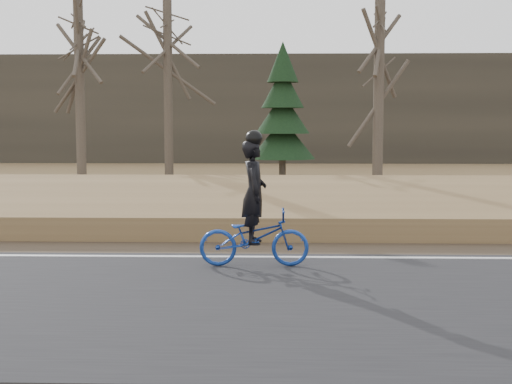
{
  "coord_description": "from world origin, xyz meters",
  "views": [
    {
      "loc": [
        -4.64,
        -11.27,
        2.25
      ],
      "look_at": [
        -4.98,
        0.5,
        1.1
      ],
      "focal_mm": 50.0,
      "sensor_mm": 36.0,
      "label": 1
    }
  ],
  "objects": [
    {
      "name": "embankment",
      "position": [
        0.0,
        4.2,
        0.22
      ],
      "size": [
        120.0,
        5.0,
        0.44
      ],
      "primitive_type": "cube",
      "color": "olive",
      "rests_on": "ground"
    },
    {
      "name": "treeline_backdrop",
      "position": [
        0.0,
        30.0,
        3.0
      ],
      "size": [
        120.0,
        4.0,
        6.0
      ],
      "primitive_type": "cube",
      "color": "#383328",
      "rests_on": "ground"
    },
    {
      "name": "ballast",
      "position": [
        0.0,
        8.0,
        0.23
      ],
      "size": [
        120.0,
        3.0,
        0.45
      ],
      "primitive_type": "cube",
      "color": "slate",
      "rests_on": "ground"
    },
    {
      "name": "railroad",
      "position": [
        0.0,
        8.0,
        0.53
      ],
      "size": [
        120.0,
        2.4,
        0.29
      ],
      "color": "black",
      "rests_on": "ballast"
    },
    {
      "name": "bare_tree_left",
      "position": [
        -8.98,
        17.33,
        4.5
      ],
      "size": [
        0.36,
        0.36,
        8.99
      ],
      "primitive_type": "cylinder",
      "color": "brown",
      "rests_on": "ground"
    },
    {
      "name": "bare_tree_far_left",
      "position": [
        -11.96,
        15.21,
        3.73
      ],
      "size": [
        0.36,
        0.36,
        7.46
      ],
      "primitive_type": "cylinder",
      "color": "brown",
      "rests_on": "ground"
    },
    {
      "name": "bare_tree_near_left",
      "position": [
        -1.18,
        13.19,
        3.21
      ],
      "size": [
        0.36,
        0.36,
        6.42
      ],
      "primitive_type": "cylinder",
      "color": "brown",
      "rests_on": "ground"
    },
    {
      "name": "conifer",
      "position": [
        -4.41,
        17.05,
        2.57
      ],
      "size": [
        2.6,
        2.6,
        5.43
      ],
      "color": "brown",
      "rests_on": "ground"
    },
    {
      "name": "cyclist",
      "position": [
        -4.98,
        -0.51,
        0.72
      ],
      "size": [
        1.68,
        0.62,
        2.08
      ],
      "rotation": [
        0.0,
        0.0,
        1.59
      ],
      "color": "navy",
      "rests_on": "road"
    }
  ]
}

